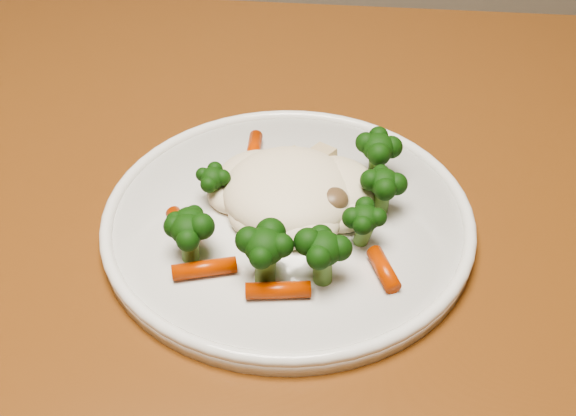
{
  "coord_description": "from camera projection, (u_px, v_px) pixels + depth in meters",
  "views": [
    {
      "loc": [
        -0.22,
        -0.2,
        1.14
      ],
      "look_at": [
        -0.26,
        0.23,
        0.77
      ],
      "focal_mm": 45.0,
      "sensor_mm": 36.0,
      "label": 1
    }
  ],
  "objects": [
    {
      "name": "dining_table",
      "position": [
        335.0,
        284.0,
        0.68
      ],
      "size": [
        1.11,
        0.74,
        0.75
      ],
      "rotation": [
        0.0,
        0.0,
        0.0
      ],
      "color": "brown",
      "rests_on": "ground"
    },
    {
      "name": "plate",
      "position": [
        288.0,
        221.0,
        0.58
      ],
      "size": [
        0.29,
        0.29,
        0.01
      ],
      "primitive_type": "cylinder",
      "color": "white",
      "rests_on": "dining_table"
    },
    {
      "name": "meal",
      "position": [
        291.0,
        197.0,
        0.56
      ],
      "size": [
        0.19,
        0.19,
        0.05
      ],
      "color": "#FFEDCB",
      "rests_on": "plate"
    }
  ]
}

